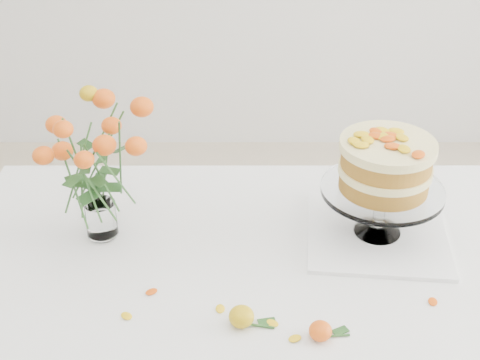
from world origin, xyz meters
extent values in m
cube|color=tan|center=(0.00, 0.00, 0.73)|extent=(1.40, 0.90, 0.04)
cylinder|color=tan|center=(-0.62, 0.37, 0.35)|extent=(0.06, 0.06, 0.71)
cube|color=white|center=(0.00, 0.00, 0.75)|extent=(1.42, 0.92, 0.01)
cube|color=white|center=(0.00, 0.46, 0.65)|extent=(1.42, 0.01, 0.20)
cube|color=white|center=(0.23, 0.15, 0.76)|extent=(0.34, 0.34, 0.01)
cylinder|color=white|center=(0.23, 0.15, 0.83)|extent=(0.03, 0.03, 0.09)
cylinder|color=white|center=(0.23, 0.15, 0.88)|extent=(0.27, 0.27, 0.01)
cylinder|color=#A67825|center=(0.23, 0.15, 0.90)|extent=(0.22, 0.22, 0.04)
cylinder|color=#E9E896|center=(0.23, 0.15, 0.93)|extent=(0.23, 0.23, 0.02)
cylinder|color=#A67825|center=(0.23, 0.15, 0.96)|extent=(0.22, 0.22, 0.04)
cylinder|color=#E9E896|center=(0.23, 0.15, 0.99)|extent=(0.24, 0.24, 0.02)
cylinder|color=white|center=(-0.39, 0.14, 0.76)|extent=(0.06, 0.06, 0.01)
cylinder|color=white|center=(-0.39, 0.14, 0.80)|extent=(0.07, 0.07, 0.08)
ellipsoid|color=gold|center=(-0.08, -0.14, 0.78)|extent=(0.05, 0.05, 0.04)
cylinder|color=#305F26|center=(-0.05, -0.15, 0.76)|extent=(0.06, 0.02, 0.00)
ellipsoid|color=#E85A0B|center=(0.07, -0.18, 0.77)|extent=(0.04, 0.04, 0.04)
cylinder|color=#305F26|center=(0.10, -0.17, 0.76)|extent=(0.05, 0.01, 0.00)
ellipsoid|color=yellow|center=(-0.12, -0.10, 0.76)|extent=(0.03, 0.02, 0.00)
ellipsoid|color=yellow|center=(-0.02, -0.14, 0.76)|extent=(0.03, 0.02, 0.00)
ellipsoid|color=yellow|center=(0.02, -0.18, 0.76)|extent=(0.03, 0.02, 0.00)
ellipsoid|color=yellow|center=(-0.26, -0.05, 0.76)|extent=(0.03, 0.02, 0.00)
ellipsoid|color=yellow|center=(-0.30, -0.12, 0.76)|extent=(0.03, 0.02, 0.00)
ellipsoid|color=yellow|center=(0.30, -0.08, 0.76)|extent=(0.03, 0.02, 0.00)
camera|label=1|loc=(-0.08, -1.08, 1.65)|focal=50.00mm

